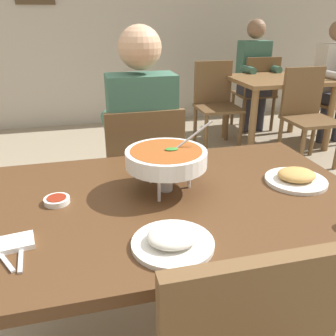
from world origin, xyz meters
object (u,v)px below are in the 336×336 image
at_px(chair_bg_corner, 215,99).
at_px(patron_bg_left, 254,69).
at_px(rice_plate, 173,240).
at_px(patron_bg_middle, 335,75).
at_px(chair_bg_left, 257,89).
at_px(dining_table_main, 178,219).
at_px(appetizer_plate, 296,178).
at_px(dining_table_far, 278,90).
at_px(chair_bg_right, 307,110).
at_px(diner_main, 141,132).
at_px(chair_diner_main, 143,173).
at_px(curry_bowl, 166,159).
at_px(sauce_dish, 57,200).

height_order(chair_bg_corner, patron_bg_left, patron_bg_left).
relative_size(rice_plate, patron_bg_middle, 0.18).
relative_size(chair_bg_left, patron_bg_left, 0.69).
bearing_deg(dining_table_main, appetizer_plate, -0.28).
bearing_deg(patron_bg_middle, chair_bg_corner, 173.12).
xyz_separation_m(dining_table_far, chair_bg_right, (0.01, -0.53, -0.10)).
distance_m(diner_main, patron_bg_left, 2.77).
distance_m(chair_diner_main, diner_main, 0.24).
distance_m(chair_bg_left, patron_bg_left, 0.24).
xyz_separation_m(diner_main, chair_bg_right, (1.78, 1.03, -0.24)).
height_order(chair_diner_main, patron_bg_middle, patron_bg_middle).
height_order(dining_table_main, appetizer_plate, appetizer_plate).
distance_m(chair_diner_main, rice_plate, 1.06).
height_order(chair_bg_right, chair_bg_corner, same).
relative_size(appetizer_plate, patron_bg_left, 0.18).
bearing_deg(chair_bg_corner, dining_table_main, -114.20).
xyz_separation_m(dining_table_main, chair_bg_left, (1.81, 2.87, -0.13)).
distance_m(chair_bg_left, chair_bg_corner, 0.80).
xyz_separation_m(chair_bg_right, patron_bg_middle, (0.65, 0.51, 0.24)).
relative_size(curry_bowl, patron_bg_middle, 0.25).
bearing_deg(appetizer_plate, curry_bowl, 173.22).
relative_size(dining_table_far, chair_bg_right, 1.11).
xyz_separation_m(dining_table_main, rice_plate, (-0.10, -0.29, 0.12)).
relative_size(appetizer_plate, patron_bg_middle, 0.18).
distance_m(dining_table_main, sauce_dish, 0.45).
height_order(diner_main, chair_bg_corner, diner_main).
height_order(curry_bowl, chair_bg_left, curry_bowl).
xyz_separation_m(sauce_dish, chair_bg_right, (2.21, 1.75, -0.24)).
distance_m(dining_table_main, chair_bg_right, 2.53).
bearing_deg(dining_table_far, curry_bowl, -128.36).
height_order(dining_table_main, chair_diner_main, chair_diner_main).
bearing_deg(chair_bg_left, patron_bg_middle, -42.10).
bearing_deg(chair_bg_corner, chair_bg_right, -45.06).
bearing_deg(patron_bg_middle, appetizer_plate, -129.99).
distance_m(rice_plate, patron_bg_middle, 3.63).
height_order(dining_table_main, patron_bg_middle, patron_bg_middle).
distance_m(sauce_dish, patron_bg_middle, 3.64).
bearing_deg(chair_diner_main, chair_bg_corner, 57.35).
relative_size(rice_plate, chair_bg_right, 0.27).
bearing_deg(chair_diner_main, chair_bg_left, 49.70).
relative_size(chair_bg_corner, patron_bg_middle, 0.69).
bearing_deg(curry_bowl, chair_bg_corner, 64.70).
bearing_deg(chair_bg_corner, curry_bowl, -115.30).
bearing_deg(dining_table_far, sauce_dish, -133.99).
bearing_deg(chair_bg_corner, dining_table_far, -12.32).
bearing_deg(dining_table_far, chair_bg_right, -88.59).
xyz_separation_m(diner_main, appetizer_plate, (0.49, -0.77, 0.01)).
distance_m(curry_bowl, patron_bg_middle, 3.33).
height_order(chair_bg_left, patron_bg_middle, patron_bg_middle).
distance_m(diner_main, chair_bg_left, 2.78).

